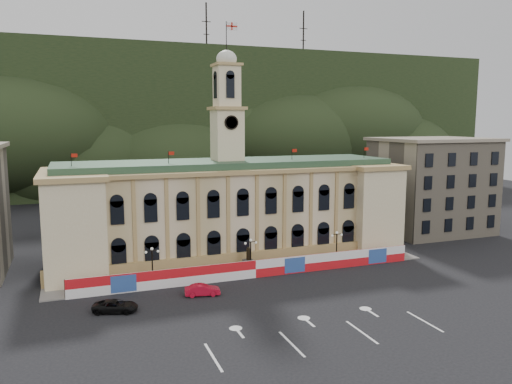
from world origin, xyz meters
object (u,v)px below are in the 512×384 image
object	(u,v)px
statue	(248,264)
black_suv	(115,306)
lamp_center	(251,253)
red_sedan	(202,290)

from	to	relation	value
statue	black_suv	distance (m)	21.66
statue	black_suv	xyz separation A→B (m)	(-19.55, -9.32, -0.48)
lamp_center	red_sedan	world-z (taller)	lamp_center
statue	red_sedan	bearing A→B (deg)	-139.64
statue	red_sedan	distance (m)	11.55
red_sedan	black_suv	bearing A→B (deg)	109.32
statue	lamp_center	world-z (taller)	lamp_center
red_sedan	black_suv	world-z (taller)	red_sedan
statue	red_sedan	world-z (taller)	statue
statue	red_sedan	size ratio (longest dim) A/B	0.80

